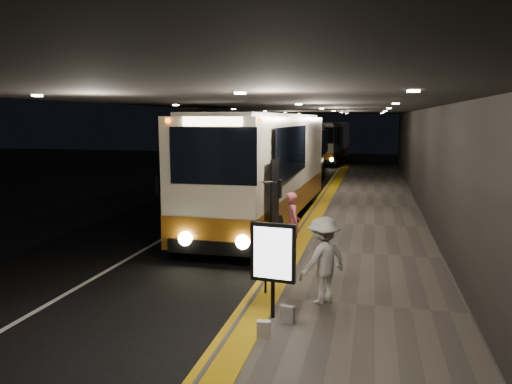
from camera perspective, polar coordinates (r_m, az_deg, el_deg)
The scene contains 17 objects.
ground at distance 14.83m, azimuth -6.97°, elevation -7.33°, with size 90.00×90.00×0.00m, color black.
lane_line_white at distance 19.99m, azimuth -6.88°, elevation -3.20°, with size 0.12×50.00×0.01m, color silver.
kerb_stripe_yellow at distance 18.99m, azimuth 4.99°, elevation -3.79°, with size 0.18×50.00×0.01m, color gold.
sidewalk at distance 18.80m, azimuth 12.26°, elevation -3.87°, with size 4.50×50.00×0.15m, color #514C44.
tactile_strip at distance 18.90m, azimuth 6.49°, elevation -3.41°, with size 0.50×50.00×0.01m, color gold.
terminal_wall at distance 18.52m, azimuth 19.55°, elevation 4.81°, with size 0.10×50.00×6.00m, color black.
support_columns at distance 18.64m, azimuth -7.19°, elevation 2.77°, with size 0.80×24.80×4.40m.
canopy at distance 18.56m, azimuth 5.63°, elevation 10.20°, with size 9.00×50.00×0.40m, color black.
coach_main at distance 19.28m, azimuth 1.03°, elevation 2.27°, with size 3.06×13.10×4.06m.
coach_second at distance 29.15m, azimuth 4.87°, elevation 3.89°, with size 2.94×11.57×3.60m.
coach_third at distance 46.63m, azimuth 8.37°, elevation 5.47°, with size 3.04×11.42×3.55m.
passenger_boarding at distance 14.33m, azimuth 4.20°, elevation -3.56°, with size 0.65×0.43×1.78m, color #CC5F61.
passenger_waiting_white at distance 10.60m, azimuth 7.67°, elevation -7.74°, with size 1.19×0.55×1.84m, color silver.
bag_polka at distance 9.76m, azimuth 3.61°, elevation -13.80°, with size 0.28×0.12×0.34m, color black.
bag_plain at distance 9.18m, azimuth 0.89°, elevation -15.38°, with size 0.24×0.14×0.30m, color silver.
info_sign at distance 9.64m, azimuth 1.95°, elevation -7.14°, with size 0.90×0.22×1.88m.
stanchion_post at distance 11.14m, azimuth 1.09°, elevation -8.89°, with size 0.05×0.05×1.08m, color black.
Camera 1 is at (4.98, -13.38, 4.00)m, focal length 35.00 mm.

